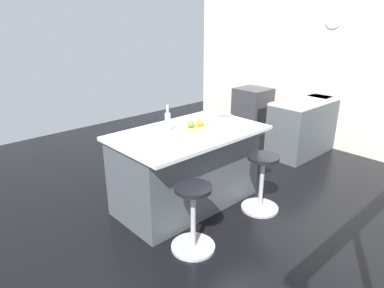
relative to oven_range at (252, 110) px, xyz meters
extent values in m
plane|color=black|center=(2.48, 1.23, -0.44)|extent=(7.56, 7.56, 0.00)
cube|color=silver|center=(-0.35, 1.23, 1.01)|extent=(0.12, 5.81, 2.89)
cylinder|color=white|center=(-0.28, 1.28, 1.69)|extent=(0.03, 0.28, 0.28)
cube|color=#4C5156|center=(0.00, 1.28, 0.00)|extent=(1.85, 0.60, 0.87)
cube|color=silver|center=(0.00, 1.28, 0.45)|extent=(1.85, 0.60, 0.03)
cube|color=#38383D|center=(-0.23, 1.28, 0.41)|extent=(0.44, 0.36, 0.12)
cylinder|color=#B7B7BC|center=(-0.23, 1.13, 0.61)|extent=(0.02, 0.02, 0.28)
cube|color=#38383D|center=(0.00, 0.00, 0.00)|extent=(0.60, 0.60, 0.87)
cube|color=black|center=(0.00, 0.30, -0.04)|extent=(0.44, 0.01, 0.32)
cube|color=#4C5156|center=(2.84, 1.22, 0.02)|extent=(1.67, 0.85, 0.90)
cube|color=silver|center=(2.84, 1.27, 0.49)|extent=(1.73, 1.05, 0.04)
cylinder|color=#B7B7BC|center=(2.30, 1.93, -0.42)|extent=(0.44, 0.44, 0.03)
cylinder|color=#B7B7BC|center=(2.30, 1.93, -0.10)|extent=(0.05, 0.05, 0.63)
cylinder|color=black|center=(2.30, 1.93, 0.23)|extent=(0.36, 0.36, 0.04)
cylinder|color=#B7B7BC|center=(3.39, 1.93, -0.42)|extent=(0.44, 0.44, 0.03)
cylinder|color=#B7B7BC|center=(3.39, 1.93, -0.10)|extent=(0.05, 0.05, 0.63)
cylinder|color=black|center=(3.39, 1.93, 0.23)|extent=(0.36, 0.36, 0.04)
cube|color=tan|center=(2.71, 1.25, 0.52)|extent=(0.36, 0.24, 0.02)
sphere|color=gold|center=(2.65, 1.25, 0.57)|extent=(0.09, 0.09, 0.09)
sphere|color=#609E2D|center=(2.77, 1.23, 0.57)|extent=(0.09, 0.09, 0.09)
cylinder|color=silver|center=(3.04, 1.14, 0.62)|extent=(0.06, 0.06, 0.22)
cylinder|color=silver|center=(3.04, 1.14, 0.77)|extent=(0.03, 0.03, 0.08)
cylinder|color=#B7B7BC|center=(3.04, 1.14, 0.81)|extent=(0.03, 0.03, 0.02)
cylinder|color=silver|center=(2.26, 1.28, 0.54)|extent=(0.23, 0.23, 0.07)
cylinder|color=slate|center=(2.26, 1.28, 0.56)|extent=(0.19, 0.19, 0.05)
camera|label=1|loc=(5.32, 4.00, 1.72)|focal=32.01mm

